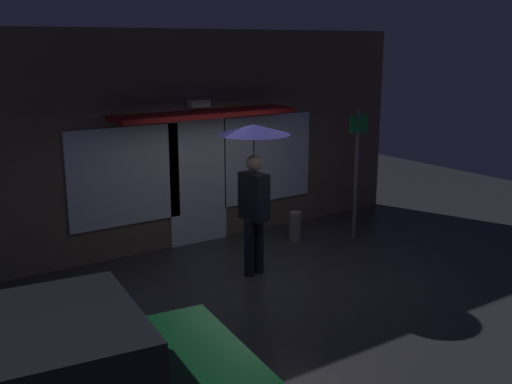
# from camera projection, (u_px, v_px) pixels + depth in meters

# --- Properties ---
(ground_plane) EXTENTS (18.00, 18.00, 0.00)m
(ground_plane) POSITION_uv_depth(u_px,v_px,m) (272.00, 280.00, 9.13)
(ground_plane) COLOR #2D2D33
(building_facade) EXTENTS (8.79, 1.00, 3.66)m
(building_facade) POSITION_uv_depth(u_px,v_px,m) (193.00, 139.00, 10.57)
(building_facade) COLOR brown
(building_facade) RESTS_ON ground
(person_with_umbrella) EXTENTS (1.07, 1.07, 2.29)m
(person_with_umbrella) POSITION_uv_depth(u_px,v_px,m) (254.00, 165.00, 8.97)
(person_with_umbrella) COLOR black
(person_with_umbrella) RESTS_ON ground
(street_sign_post) EXTENTS (0.40, 0.07, 2.32)m
(street_sign_post) POSITION_uv_depth(u_px,v_px,m) (357.00, 166.00, 10.82)
(street_sign_post) COLOR #595B60
(street_sign_post) RESTS_ON ground
(sidewalk_bollard) EXTENTS (0.22, 0.22, 0.53)m
(sidewalk_bollard) POSITION_uv_depth(u_px,v_px,m) (295.00, 227.00, 10.85)
(sidewalk_bollard) COLOR slate
(sidewalk_bollard) RESTS_ON ground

